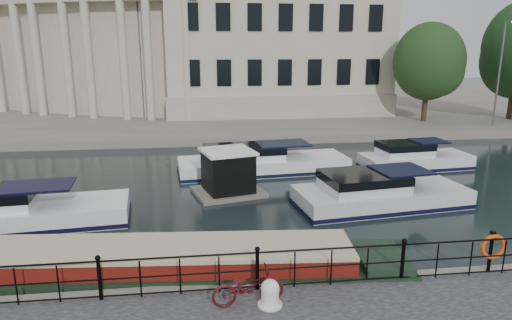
{
  "coord_description": "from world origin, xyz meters",
  "views": [
    {
      "loc": [
        -1.39,
        -13.03,
        6.83
      ],
      "look_at": [
        0.5,
        2.0,
        3.0
      ],
      "focal_mm": 32.0,
      "sensor_mm": 36.0,
      "label": 1
    }
  ],
  "objects": [
    {
      "name": "ground_plane",
      "position": [
        0.0,
        0.0,
        0.0
      ],
      "size": [
        160.0,
        160.0,
        0.0
      ],
      "primitive_type": "plane",
      "color": "black",
      "rests_on": "ground"
    },
    {
      "name": "far_bank",
      "position": [
        0.0,
        39.0,
        0.28
      ],
      "size": [
        120.0,
        42.0,
        0.55
      ],
      "primitive_type": "cube",
      "color": "#6B665B",
      "rests_on": "ground_plane"
    },
    {
      "name": "railing",
      "position": [
        0.0,
        -2.25,
        1.2
      ],
      "size": [
        24.14,
        0.14,
        1.22
      ],
      "color": "black",
      "rests_on": "near_quay"
    },
    {
      "name": "civic_building",
      "position": [
        -1.0,
        34.71,
        7.04
      ],
      "size": [
        53.55,
        31.84,
        16.85
      ],
      "color": "#ADA38C",
      "rests_on": "far_bank"
    },
    {
      "name": "bicycle",
      "position": [
        -0.32,
        -2.94,
        1.03
      ],
      "size": [
        1.87,
        0.82,
        0.95
      ],
      "primitive_type": "imported",
      "rotation": [
        0.0,
        0.0,
        1.68
      ],
      "color": "#4A0D12",
      "rests_on": "near_quay"
    },
    {
      "name": "mooring_bollard",
      "position": [
        0.21,
        -3.06,
        0.88
      ],
      "size": [
        0.62,
        0.62,
        0.7
      ],
      "color": "silver",
      "rests_on": "near_quay"
    },
    {
      "name": "life_ring_post",
      "position": [
        6.67,
        -2.17,
        1.32
      ],
      "size": [
        0.75,
        0.2,
        1.23
      ],
      "color": "black",
      "rests_on": "near_quay"
    },
    {
      "name": "narrowboat",
      "position": [
        -3.94,
        -0.55,
        0.37
      ],
      "size": [
        17.33,
        3.71,
        1.62
      ],
      "rotation": [
        0.0,
        0.0,
        -0.08
      ],
      "color": "black",
      "rests_on": "ground_plane"
    },
    {
      "name": "harbour_hut",
      "position": [
        -0.13,
        7.5,
        0.95
      ],
      "size": [
        3.63,
        3.27,
        2.19
      ],
      "rotation": [
        0.0,
        0.0,
        0.25
      ],
      "color": "#6B665B",
      "rests_on": "ground_plane"
    },
    {
      "name": "cabin_cruisers",
      "position": [
        1.53,
        7.69,
        0.37
      ],
      "size": [
        27.24,
        10.07,
        1.99
      ],
      "color": "white",
      "rests_on": "ground_plane"
    },
    {
      "name": "trees",
      "position": [
        23.73,
        22.87,
        5.84
      ],
      "size": [
        14.6,
        7.54,
        10.07
      ],
      "color": "black",
      "rests_on": "far_bank"
    }
  ]
}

